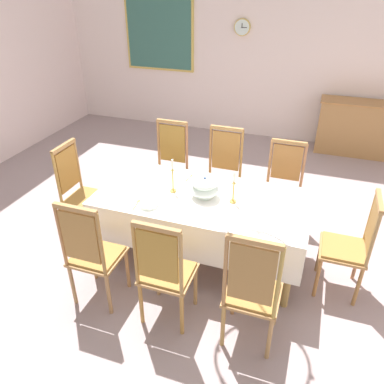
% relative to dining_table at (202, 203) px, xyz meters
% --- Properties ---
extents(ground, '(7.70, 7.07, 0.04)m').
position_rel_dining_table_xyz_m(ground, '(0.00, 0.25, -0.72)').
color(ground, gray).
extents(back_wall, '(7.70, 0.08, 3.57)m').
position_rel_dining_table_xyz_m(back_wall, '(0.00, 3.83, 1.09)').
color(back_wall, silver).
rests_on(back_wall, ground).
extents(dining_table, '(2.11, 1.02, 0.78)m').
position_rel_dining_table_xyz_m(dining_table, '(0.00, 0.00, 0.00)').
color(dining_table, '#A77545').
rests_on(dining_table, ground).
extents(tablecloth, '(2.13, 1.04, 0.42)m').
position_rel_dining_table_xyz_m(tablecloth, '(0.00, -0.00, -0.03)').
color(tablecloth, white).
rests_on(tablecloth, dining_table).
extents(chair_south_a, '(0.44, 0.42, 1.13)m').
position_rel_dining_table_xyz_m(chair_south_a, '(-0.73, -0.92, -0.13)').
color(chair_south_a, '#A27141').
rests_on(chair_south_a, ground).
extents(chair_north_a, '(0.44, 0.42, 1.14)m').
position_rel_dining_table_xyz_m(chair_north_a, '(-0.73, 0.92, -0.12)').
color(chair_north_a, '#A66E44').
rests_on(chair_north_a, ground).
extents(chair_south_b, '(0.44, 0.42, 1.11)m').
position_rel_dining_table_xyz_m(chair_south_b, '(-0.03, -0.91, -0.13)').
color(chair_south_b, '#A57A4C').
rests_on(chair_south_b, ground).
extents(chair_north_b, '(0.44, 0.42, 1.15)m').
position_rel_dining_table_xyz_m(chair_north_b, '(-0.03, 0.92, -0.12)').
color(chair_north_b, '#A57843').
rests_on(chair_north_b, ground).
extents(chair_south_c, '(0.44, 0.42, 1.17)m').
position_rel_dining_table_xyz_m(chair_south_c, '(0.71, -0.92, -0.11)').
color(chair_south_c, '#A46D3D').
rests_on(chair_south_c, ground).
extents(chair_north_c, '(0.44, 0.42, 1.07)m').
position_rel_dining_table_xyz_m(chair_north_c, '(0.71, 0.91, -0.14)').
color(chair_north_c, '#9F6D4C').
rests_on(chair_north_c, ground).
extents(chair_head_west, '(0.42, 0.44, 1.12)m').
position_rel_dining_table_xyz_m(chair_head_west, '(-1.46, 0.00, -0.13)').
color(chair_head_west, '#A06C43').
rests_on(chair_head_west, ground).
extents(chair_head_east, '(0.42, 0.44, 1.07)m').
position_rel_dining_table_xyz_m(chair_head_east, '(1.46, 0.00, -0.15)').
color(chair_head_east, '#A8723D').
rests_on(chair_head_east, ground).
extents(soup_tureen, '(0.28, 0.28, 0.23)m').
position_rel_dining_table_xyz_m(soup_tureen, '(0.02, 0.00, 0.19)').
color(soup_tureen, silver).
rests_on(soup_tureen, tablecloth).
extents(candlestick_west, '(0.07, 0.07, 0.36)m').
position_rel_dining_table_xyz_m(candlestick_west, '(-0.31, 0.00, 0.23)').
color(candlestick_west, gold).
rests_on(candlestick_west, tablecloth).
extents(candlestick_east, '(0.07, 0.07, 0.33)m').
position_rel_dining_table_xyz_m(candlestick_east, '(0.31, 0.00, 0.21)').
color(candlestick_east, gold).
rests_on(candlestick_east, tablecloth).
extents(bowl_near_left, '(0.18, 0.18, 0.03)m').
position_rel_dining_table_xyz_m(bowl_near_left, '(-0.43, -0.35, 0.10)').
color(bowl_near_left, silver).
rests_on(bowl_near_left, tablecloth).
extents(bowl_near_right, '(0.15, 0.15, 0.03)m').
position_rel_dining_table_xyz_m(bowl_near_right, '(-0.15, 0.33, 0.10)').
color(bowl_near_right, silver).
rests_on(bowl_near_right, tablecloth).
extents(spoon_primary, '(0.04, 0.18, 0.01)m').
position_rel_dining_table_xyz_m(spoon_primary, '(-0.56, -0.32, 0.09)').
color(spoon_primary, gold).
rests_on(spoon_primary, tablecloth).
extents(spoon_secondary, '(0.04, 0.18, 0.01)m').
position_rel_dining_table_xyz_m(spoon_secondary, '(-0.25, 0.36, 0.09)').
color(spoon_secondary, gold).
rests_on(spoon_secondary, tablecloth).
extents(sideboard, '(1.44, 0.48, 0.90)m').
position_rel_dining_table_xyz_m(sideboard, '(1.68, 3.51, -0.25)').
color(sideboard, '#A27543').
rests_on(sideboard, ground).
extents(mounted_clock, '(0.28, 0.06, 0.28)m').
position_rel_dining_table_xyz_m(mounted_clock, '(-0.51, 3.76, 1.21)').
color(mounted_clock, '#D1B251').
extents(framed_painting, '(1.33, 0.05, 1.26)m').
position_rel_dining_table_xyz_m(framed_painting, '(-2.06, 3.77, 1.02)').
color(framed_painting, '#D1B251').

